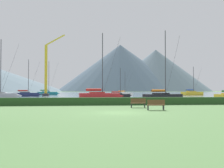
% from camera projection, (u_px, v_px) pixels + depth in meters
% --- Properties ---
extents(ground_plane, '(1000.00, 1000.00, 0.00)m').
position_uv_depth(ground_plane, '(118.00, 113.00, 20.71)').
color(ground_plane, '#517A42').
extents(harbor_water, '(320.00, 246.00, 0.00)m').
position_uv_depth(harbor_water, '(86.00, 93.00, 156.70)').
color(harbor_water, gray).
rests_on(harbor_water, ground_plane).
extents(hedge_line, '(80.00, 1.20, 0.92)m').
position_uv_depth(hedge_line, '(106.00, 101.00, 31.64)').
color(hedge_line, '#284C23').
rests_on(hedge_line, ground_plane).
extents(sailboat_slip_0, '(6.62, 3.31, 7.43)m').
position_uv_depth(sailboat_slip_0, '(119.00, 95.00, 65.62)').
color(sailboat_slip_0, black).
rests_on(sailboat_slip_0, harbor_water).
extents(sailboat_slip_2, '(7.24, 3.59, 8.46)m').
position_uv_depth(sailboat_slip_2, '(124.00, 94.00, 91.88)').
color(sailboat_slip_2, white).
rests_on(sailboat_slip_2, harbor_water).
extents(sailboat_slip_3, '(9.44, 4.97, 10.37)m').
position_uv_depth(sailboat_slip_3, '(192.00, 93.00, 93.72)').
color(sailboat_slip_3, gold).
rests_on(sailboat_slip_3, harbor_water).
extents(sailboat_slip_5, '(8.92, 4.28, 13.27)m').
position_uv_depth(sailboat_slip_5, '(47.00, 93.00, 101.35)').
color(sailboat_slip_5, '#19707A').
rests_on(sailboat_slip_5, harbor_water).
extents(sailboat_slip_6, '(8.19, 4.48, 10.88)m').
position_uv_depth(sailboat_slip_6, '(27.00, 94.00, 76.28)').
color(sailboat_slip_6, navy).
rests_on(sailboat_slip_6, harbor_water).
extents(sailboat_slip_8, '(8.31, 4.49, 12.70)m').
position_uv_depth(sailboat_slip_8, '(163.00, 96.00, 47.04)').
color(sailboat_slip_8, black).
rests_on(sailboat_slip_8, harbor_water).
extents(sailboat_slip_12, '(9.27, 3.47, 13.38)m').
position_uv_depth(sailboat_slip_12, '(100.00, 95.00, 52.37)').
color(sailboat_slip_12, red).
rests_on(sailboat_slip_12, harbor_water).
extents(park_bench_near_path, '(1.58, 0.58, 0.95)m').
position_uv_depth(park_bench_near_path, '(138.00, 102.00, 26.89)').
color(park_bench_near_path, brown).
rests_on(park_bench_near_path, ground_plane).
extents(park_bench_under_tree, '(1.59, 0.58, 0.95)m').
position_uv_depth(park_bench_under_tree, '(156.00, 104.00, 23.37)').
color(park_bench_under_tree, brown).
rests_on(park_bench_under_tree, ground_plane).
extents(dock_crane, '(7.03, 2.00, 20.19)m').
position_uv_depth(dock_crane, '(47.00, 73.00, 84.72)').
color(dock_crane, '#333338').
rests_on(dock_crane, ground_plane).
extents(distant_hill_west_ridge, '(212.34, 212.34, 79.05)m').
position_uv_depth(distant_hill_west_ridge, '(120.00, 68.00, 440.31)').
color(distant_hill_west_ridge, '#425666').
rests_on(distant_hill_west_ridge, ground_plane).
extents(distant_hill_east_ridge, '(183.76, 183.76, 71.35)m').
position_uv_depth(distant_hill_east_ridge, '(156.00, 71.00, 445.00)').
color(distant_hill_east_ridge, slate).
rests_on(distant_hill_east_ridge, ground_plane).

